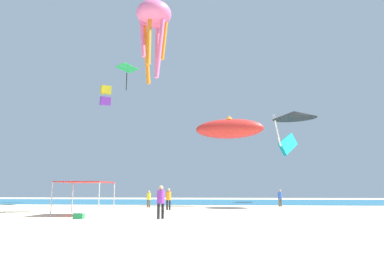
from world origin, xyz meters
The scene contains 14 objects.
ground centered at (0.00, 0.00, -0.05)m, with size 110.00×110.00×0.10m, color beige.
ocean_strip centered at (0.00, 28.96, 0.01)m, with size 110.00×24.01×0.03m, color #1E6B93.
canopy_tent centered at (-5.64, 0.49, 2.08)m, with size 3.10×3.05×2.19m.
person_near_tent centered at (9.31, 14.20, 1.00)m, with size 0.41×0.41×1.71m.
person_leftmost centered at (-3.59, 11.01, 0.94)m, with size 0.38×0.38×1.60m.
person_central centered at (-1.05, 6.99, 1.05)m, with size 0.42×0.42×1.78m.
person_rightmost centered at (-0.10, -1.95, 1.11)m, with size 0.45×0.45×1.90m.
cooler_box centered at (-4.81, -2.25, 0.18)m, with size 0.57×0.37×0.35m.
kite_octopus_pink centered at (-2.14, 4.75, 16.08)m, with size 3.79×3.79×7.02m.
kite_diamond_green centered at (-8.08, 17.52, 16.42)m, with size 2.97×2.97×3.03m.
kite_box_yellow centered at (-12.80, 23.44, 14.85)m, with size 1.93×2.02×3.08m.
kite_delta_black centered at (10.66, 11.87, 8.97)m, with size 5.94×5.95×3.42m.
kite_inflatable_red centered at (4.35, 15.37, 8.35)m, with size 7.69×3.40×3.09m.
kite_parafoil_teal centered at (12.77, 26.51, 8.01)m, with size 3.84×5.71×3.96m.
Camera 1 is at (3.44, -21.68, 1.60)m, focal length 31.78 mm.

